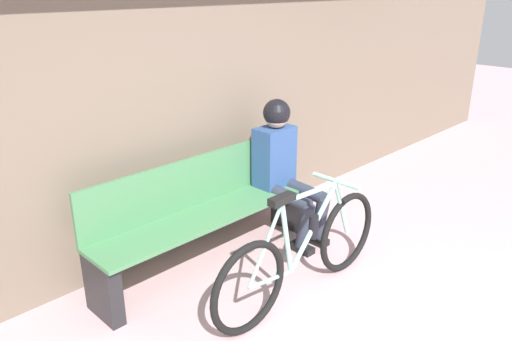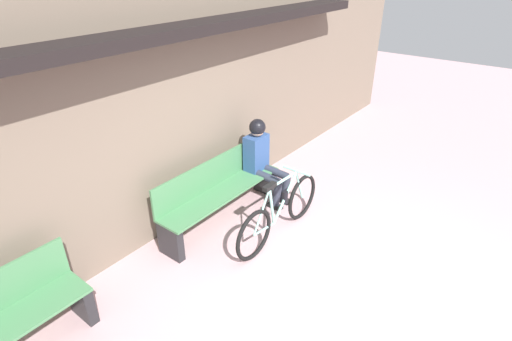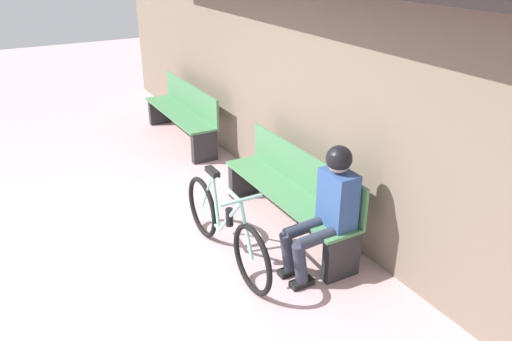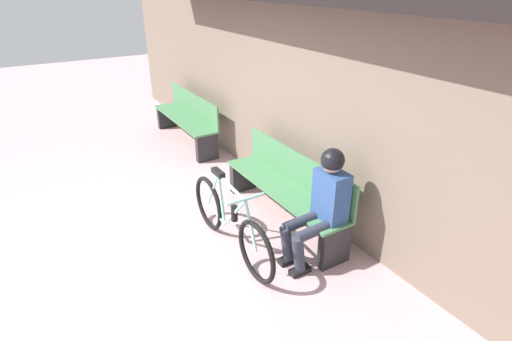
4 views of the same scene
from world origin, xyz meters
name	(u,v)px [view 1 (image 1 of 4)]	position (x,y,z in m)	size (l,w,h in m)	color
storefront_wall	(147,50)	(0.00, 2.47, 1.66)	(12.00, 0.56, 3.20)	#756656
park_bench_near	(205,215)	(0.15, 2.06, 0.42)	(1.97, 0.42, 0.86)	#477F51
bicycle	(303,253)	(0.33, 1.21, 0.35)	(1.69, 0.40, 0.86)	black
person_seated	(283,161)	(0.92, 1.94, 0.70)	(0.34, 0.64, 1.22)	#2D3342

